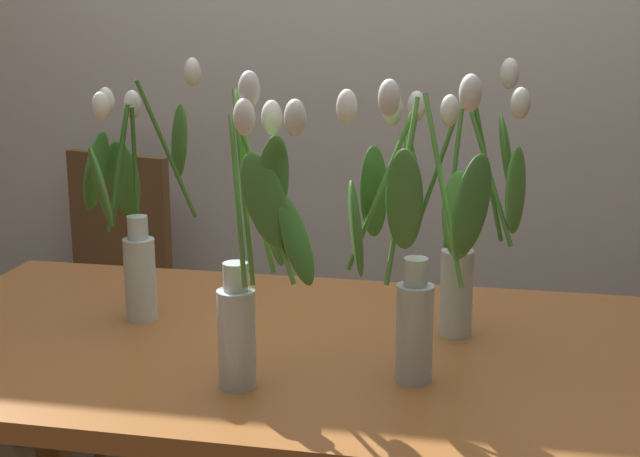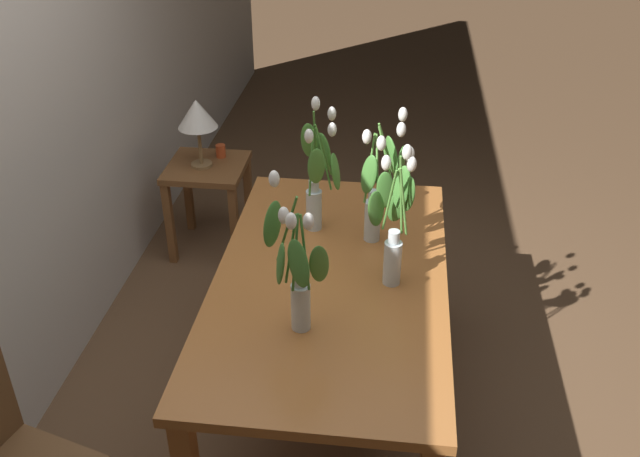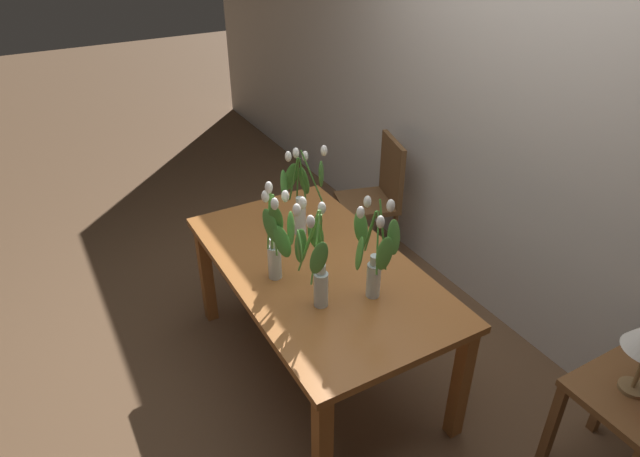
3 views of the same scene
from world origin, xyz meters
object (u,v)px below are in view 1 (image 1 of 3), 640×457
object	(u,v)px
tulip_vase_1	(254,265)
tulip_vase_3	(408,259)
tulip_vase_0	(134,216)
dining_chair	(102,280)
tulip_vase_2	(465,229)
dining_table	(279,382)

from	to	relation	value
tulip_vase_1	tulip_vase_3	xyz separation A→B (m)	(0.26, 0.07, 0.01)
tulip_vase_1	tulip_vase_3	bearing A→B (deg)	15.31
tulip_vase_0	tulip_vase_1	xyz separation A→B (m)	(0.35, -0.32, 0.00)
tulip_vase_1	dining_chair	world-z (taller)	tulip_vase_1
tulip_vase_1	tulip_vase_3	size ratio (longest dim) A/B	1.00
tulip_vase_1	tulip_vase_2	size ratio (longest dim) A/B	0.99
dining_table	tulip_vase_1	xyz separation A→B (m)	(0.02, -0.24, 0.32)
dining_table	tulip_vase_2	world-z (taller)	tulip_vase_2
tulip_vase_1	dining_chair	xyz separation A→B (m)	(-0.87, 1.21, -0.44)
dining_chair	tulip_vase_0	bearing A→B (deg)	-60.18
tulip_vase_2	dining_table	bearing A→B (deg)	-165.16
tulip_vase_0	tulip_vase_3	distance (m)	0.66
tulip_vase_3	dining_chair	size ratio (longest dim) A/B	0.60
dining_chair	tulip_vase_2	bearing A→B (deg)	-36.01
tulip_vase_2	dining_chair	world-z (taller)	tulip_vase_2
dining_table	tulip_vase_0	xyz separation A→B (m)	(-0.33, 0.08, 0.32)
dining_table	tulip_vase_0	size ratio (longest dim) A/B	2.87
dining_chair	tulip_vase_1	bearing A→B (deg)	-54.42
dining_table	tulip_vase_1	world-z (taller)	tulip_vase_1
dining_table	tulip_vase_2	bearing A→B (deg)	14.84
tulip_vase_0	dining_chair	bearing A→B (deg)	119.82
tulip_vase_2	dining_chair	bearing A→B (deg)	143.99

